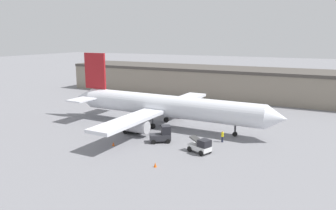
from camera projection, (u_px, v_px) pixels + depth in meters
The scene contains 9 objects.
ground_plane at pixel (168, 127), 54.38m from camera, with size 400.00×400.00×0.00m, color slate.
terminal_building at pixel (204, 81), 84.46m from camera, with size 73.42×14.33×7.08m.
airplane at pixel (163, 106), 54.14m from camera, with size 38.54×32.27×11.79m.
ground_crew_worker at pixel (222, 136), 46.24m from camera, with size 0.37×0.37×1.66m.
baggage_tug at pixel (162, 135), 46.23m from camera, with size 3.27×3.03×2.36m.
belt_loader_truck at pixel (201, 146), 41.93m from camera, with size 3.31×2.73×1.94m.
pushback_tug at pixel (134, 126), 50.83m from camera, with size 3.18×2.85×2.19m.
safety_cone_near at pixel (155, 165), 37.45m from camera, with size 0.36×0.36×0.55m.
safety_cone_far at pixel (113, 144), 44.78m from camera, with size 0.36×0.36×0.55m.
Camera 1 is at (23.73, -46.83, 14.64)m, focal length 35.00 mm.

